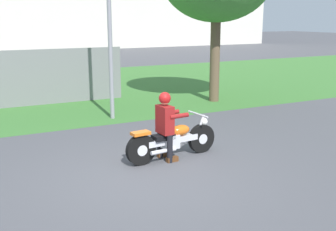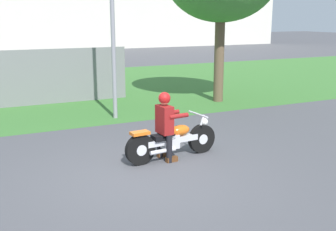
# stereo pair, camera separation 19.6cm
# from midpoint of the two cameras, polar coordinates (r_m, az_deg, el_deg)

# --- Properties ---
(ground) EXTENTS (120.00, 120.00, 0.00)m
(ground) POSITION_cam_midpoint_polar(r_m,az_deg,el_deg) (7.44, -2.85, -8.57)
(ground) COLOR #4C4C51
(grass_verge) EXTENTS (60.00, 12.00, 0.01)m
(grass_verge) POSITION_cam_midpoint_polar(r_m,az_deg,el_deg) (16.67, -16.84, 3.28)
(grass_verge) COLOR #3D7533
(grass_verge) RESTS_ON ground
(motorcycle_lead) EXTENTS (2.06, 0.66, 0.86)m
(motorcycle_lead) POSITION_cam_midpoint_polar(r_m,az_deg,el_deg) (8.27, -0.01, -3.47)
(motorcycle_lead) COLOR black
(motorcycle_lead) RESTS_ON ground
(rider_lead) EXTENTS (0.58, 0.49, 1.38)m
(rider_lead) POSITION_cam_midpoint_polar(r_m,az_deg,el_deg) (8.08, -1.03, -0.75)
(rider_lead) COLOR black
(rider_lead) RESTS_ON ground
(fence_segment) EXTENTS (7.00, 0.06, 1.80)m
(fence_segment) POSITION_cam_midpoint_polar(r_m,az_deg,el_deg) (13.86, -20.81, 4.77)
(fence_segment) COLOR slate
(fence_segment) RESTS_ON ground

